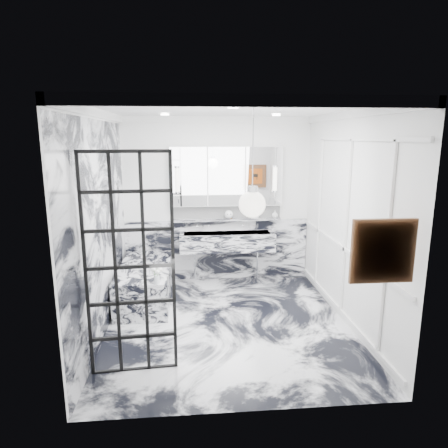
{
  "coord_description": "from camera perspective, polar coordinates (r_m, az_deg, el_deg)",
  "views": [
    {
      "loc": [
        -0.49,
        -4.98,
        2.48
      ],
      "look_at": [
        0.0,
        0.5,
        1.27
      ],
      "focal_mm": 32.0,
      "sensor_mm": 36.0,
      "label": 1
    }
  ],
  "objects": [
    {
      "name": "wall_front",
      "position": [
        3.4,
        3.46,
        -6.11
      ],
      "size": [
        3.6,
        0.0,
        3.6
      ],
      "primitive_type": "plane",
      "rotation": [
        -1.57,
        0.0,
        0.0
      ],
      "color": "white",
      "rests_on": "floor"
    },
    {
      "name": "crittall_door",
      "position": [
        4.22,
        -13.27,
        -6.0
      ],
      "size": [
        0.88,
        0.1,
        2.34
      ],
      "primitive_type": null,
      "rotation": [
        0.0,
        0.0,
        0.07
      ],
      "color": "black",
      "rests_on": "floor"
    },
    {
      "name": "artwork",
      "position": [
        3.77,
        21.76,
        -3.62
      ],
      "size": [
        0.48,
        0.05,
        0.48
      ],
      "primitive_type": "cube",
      "color": "#D34E15",
      "rests_on": "wall_front"
    },
    {
      "name": "wall_back",
      "position": [
        6.89,
        -1.0,
        3.39
      ],
      "size": [
        3.6,
        0.0,
        3.6
      ],
      "primitive_type": "plane",
      "rotation": [
        1.57,
        0.0,
        0.0
      ],
      "color": "white",
      "rests_on": "floor"
    },
    {
      "name": "wall_right",
      "position": [
        5.51,
        17.26,
        0.56
      ],
      "size": [
        0.0,
        3.6,
        3.6
      ],
      "primitive_type": "plane",
      "rotation": [
        1.57,
        0.0,
        -1.57
      ],
      "color": "white",
      "rests_on": "floor"
    },
    {
      "name": "flower_vase",
      "position": [
        5.44,
        -9.57,
        -7.85
      ],
      "size": [
        0.07,
        0.07,
        0.12
      ],
      "primitive_type": "cylinder",
      "color": "silver",
      "rests_on": "bathtub"
    },
    {
      "name": "subway_tile",
      "position": [
        6.91,
        0.26,
        1.79
      ],
      "size": [
        1.9,
        0.03,
        0.23
      ],
      "primitive_type": "cube",
      "color": "white",
      "rests_on": "wall_back"
    },
    {
      "name": "floor",
      "position": [
        5.59,
        0.44,
        -13.92
      ],
      "size": [
        3.6,
        3.6,
        0.0
      ],
      "primitive_type": "plane",
      "color": "silver",
      "rests_on": "ground"
    },
    {
      "name": "sconce_right",
      "position": [
        6.81,
        7.31,
        6.42
      ],
      "size": [
        0.07,
        0.07,
        0.4
      ],
      "primitive_type": "cylinder",
      "color": "white",
      "rests_on": "mirror_cabinet"
    },
    {
      "name": "face_pot",
      "position": [
        6.85,
        0.68,
        1.36
      ],
      "size": [
        0.15,
        0.15,
        0.15
      ],
      "primitive_type": "sphere",
      "color": "white",
      "rests_on": "ledge"
    },
    {
      "name": "ceiling",
      "position": [
        5.02,
        0.5,
        16.09
      ],
      "size": [
        3.6,
        3.6,
        0.0
      ],
      "primitive_type": "plane",
      "rotation": [
        3.14,
        0.0,
        0.0
      ],
      "color": "white",
      "rests_on": "wall_back"
    },
    {
      "name": "ledge",
      "position": [
        6.88,
        0.3,
        0.59
      ],
      "size": [
        1.9,
        0.14,
        0.04
      ],
      "primitive_type": "cube",
      "color": "silver",
      "rests_on": "wall_back"
    },
    {
      "name": "panel_molding",
      "position": [
        5.52,
        17.01,
        -0.46
      ],
      "size": [
        0.03,
        3.4,
        2.3
      ],
      "primitive_type": "cube",
      "color": "white",
      "rests_on": "floor"
    },
    {
      "name": "mirror_cabinet",
      "position": [
        6.77,
        0.31,
        6.82
      ],
      "size": [
        1.9,
        0.16,
        1.0
      ],
      "primitive_type": "cube",
      "color": "white",
      "rests_on": "wall_back"
    },
    {
      "name": "soap_bottle_b",
      "position": [
        6.92,
        4.56,
        1.5
      ],
      "size": [
        0.1,
        0.1,
        0.17
      ],
      "primitive_type": "imported",
      "rotation": [
        0.0,
        0.0,
        0.4
      ],
      "color": "#4C4C51",
      "rests_on": "ledge"
    },
    {
      "name": "sconce_left",
      "position": [
        6.65,
        -6.71,
        6.3
      ],
      "size": [
        0.07,
        0.07,
        0.4
      ],
      "primitive_type": "cylinder",
      "color": "white",
      "rests_on": "mirror_cabinet"
    },
    {
      "name": "soap_bottle_c",
      "position": [
        6.98,
        7.27,
        1.42
      ],
      "size": [
        0.11,
        0.11,
        0.14
      ],
      "primitive_type": "imported",
      "rotation": [
        0.0,
        0.0,
        0.02
      ],
      "color": "silver",
      "rests_on": "ledge"
    },
    {
      "name": "marble_clad_left",
      "position": [
        5.23,
        -17.1,
        -0.72
      ],
      "size": [
        0.02,
        3.56,
        2.68
      ],
      "primitive_type": "cube",
      "color": "silver",
      "rests_on": "floor"
    },
    {
      "name": "pendant_light",
      "position": [
        3.78,
        4.03,
        2.85
      ],
      "size": [
        0.26,
        0.26,
        0.26
      ],
      "primitive_type": "sphere",
      "color": "white",
      "rests_on": "ceiling"
    },
    {
      "name": "wall_left",
      "position": [
        5.22,
        -17.3,
        -0.08
      ],
      "size": [
        0.0,
        3.6,
        3.6
      ],
      "primitive_type": "plane",
      "rotation": [
        1.57,
        0.0,
        1.57
      ],
      "color": "white",
      "rests_on": "floor"
    },
    {
      "name": "amber_bottle",
      "position": [
        6.86,
        0.97,
        1.16
      ],
      "size": [
        0.04,
        0.04,
        0.1
      ],
      "primitive_type": "cylinder",
      "color": "#8C5919",
      "rests_on": "ledge"
    },
    {
      "name": "soap_bottle_a",
      "position": [
        6.9,
        4.19,
        1.75
      ],
      "size": [
        0.1,
        0.1,
        0.23
      ],
      "primitive_type": "imported",
      "rotation": [
        0.0,
        0.0,
        -0.14
      ],
      "color": "#8C5919",
      "rests_on": "ledge"
    },
    {
      "name": "bathtub",
      "position": [
        6.31,
        -11.16,
        -8.26
      ],
      "size": [
        0.75,
        1.65,
        0.55
      ],
      "primitive_type": "cube",
      "color": "silver",
      "rests_on": "floor"
    },
    {
      "name": "marble_clad_back",
      "position": [
        7.05,
        -0.96,
        -3.68
      ],
      "size": [
        3.18,
        0.05,
        1.05
      ],
      "primitive_type": "cube",
      "color": "silver",
      "rests_on": "floor"
    },
    {
      "name": "trough_sink",
      "position": [
        6.8,
        0.43,
        -2.5
      ],
      "size": [
        1.6,
        0.45,
        0.3
      ],
      "primitive_type": "cube",
      "color": "silver",
      "rests_on": "wall_back"
    }
  ]
}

